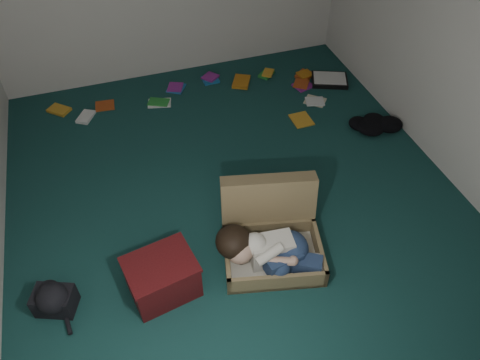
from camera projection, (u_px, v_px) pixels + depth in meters
floor at (235, 196)px, 4.29m from camera, size 4.50×4.50×0.00m
wall_right at (466, 31)px, 3.82m from camera, size 0.00×4.50×4.50m
suitcase at (271, 233)px, 3.77m from camera, size 0.92×0.91×0.57m
person at (268, 250)px, 3.60m from camera, size 0.79×0.54×0.35m
maroon_bin at (162, 277)px, 3.47m from camera, size 0.56×0.48×0.35m
backpack at (54, 300)px, 3.42m from camera, size 0.44×0.40×0.21m
clothing_pile at (376, 126)px, 4.90m from camera, size 0.56×0.51×0.14m
paper_tray at (329, 80)px, 5.59m from camera, size 0.51×0.45×0.06m
book_scatter at (212, 95)px, 5.41m from camera, size 3.11×1.32×0.02m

